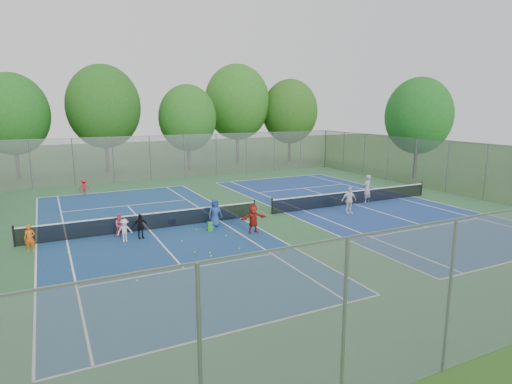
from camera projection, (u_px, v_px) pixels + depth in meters
ground at (263, 216)px, 26.28m from camera, size 120.00×120.00×0.00m
court_pad at (263, 215)px, 26.28m from camera, size 32.00×32.00×0.01m
court_left at (149, 230)px, 23.22m from camera, size 10.97×23.77×0.01m
court_right at (354, 204)px, 29.34m from camera, size 10.97×23.77×0.01m
net_left at (149, 222)px, 23.13m from camera, size 12.87×0.10×0.91m
net_right at (354, 198)px, 29.26m from camera, size 12.87×0.10×0.91m
fence_north at (184, 156)px, 39.92m from camera, size 32.00×0.10×4.00m
fence_east at (448, 167)px, 32.89m from camera, size 0.10×32.00×4.00m
tree_nw at (12, 114)px, 38.29m from camera, size 6.40×6.40×9.58m
tree_nl at (104, 107)px, 42.54m from camera, size 7.20×7.20×10.69m
tree_nc at (188, 118)px, 44.51m from camera, size 6.00×6.00×8.85m
tree_nr at (237, 102)px, 49.88m from camera, size 7.60×7.60×11.42m
tree_ne at (290, 112)px, 50.97m from camera, size 6.60×6.60×9.77m
tree_side_e at (419, 116)px, 38.73m from camera, size 6.00×6.00×9.20m
ball_crate at (172, 221)px, 24.40m from camera, size 0.37×0.37×0.30m
ball_hopper at (210, 227)px, 22.99m from camera, size 0.30×0.30×0.50m
student_a at (30, 238)px, 19.61m from camera, size 0.52×0.39×1.30m
student_b at (120, 225)px, 21.88m from camera, size 0.64×0.52×1.23m
student_c at (125, 230)px, 21.11m from camera, size 0.80×0.52×1.17m
student_d at (140, 226)px, 21.60m from camera, size 0.77×0.35×1.28m
student_e at (215, 213)px, 23.71m from camera, size 0.78×0.51×1.58m
student_f at (253, 219)px, 22.53m from camera, size 1.49×0.58×1.57m
child_far_baseline at (84, 187)px, 32.17m from camera, size 0.83×0.53×1.21m
instructor at (367, 189)px, 29.67m from camera, size 0.82×0.65×1.96m
teen_court_b at (349, 200)px, 26.61m from camera, size 1.05×0.56×1.70m
tennis_ball_0 at (210, 253)px, 19.46m from camera, size 0.07×0.07×0.07m
tennis_ball_1 at (226, 236)px, 22.04m from camera, size 0.07×0.07×0.07m
tennis_ball_2 at (196, 230)px, 23.10m from camera, size 0.07×0.07×0.07m
tennis_ball_3 at (207, 229)px, 23.30m from camera, size 0.07×0.07×0.07m
tennis_ball_4 at (236, 232)px, 22.72m from camera, size 0.07×0.07×0.07m
tennis_ball_5 at (68, 253)px, 19.50m from camera, size 0.07×0.07×0.07m
tennis_ball_6 at (182, 241)px, 21.16m from camera, size 0.07×0.07×0.07m
tennis_ball_7 at (137, 281)px, 16.37m from camera, size 0.07×0.07×0.07m
tennis_ball_8 at (211, 256)px, 19.05m from camera, size 0.07×0.07×0.07m
tennis_ball_9 at (213, 228)px, 23.55m from camera, size 0.07×0.07×0.07m
tennis_ball_10 at (239, 249)px, 20.06m from camera, size 0.07×0.07×0.07m
tennis_ball_11 at (195, 252)px, 19.55m from camera, size 0.07×0.07×0.07m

